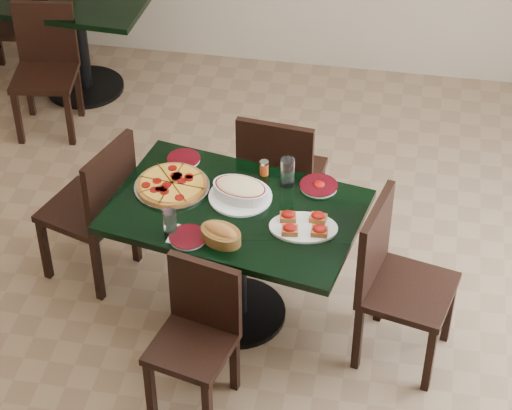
% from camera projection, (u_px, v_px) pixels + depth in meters
% --- Properties ---
extents(floor, '(5.50, 5.50, 0.00)m').
position_uv_depth(floor, '(248.00, 322.00, 5.43)').
color(floor, brown).
rests_on(floor, ground).
extents(main_table, '(1.37, 1.02, 0.75)m').
position_uv_depth(main_table, '(236.00, 236.00, 5.12)').
color(main_table, black).
rests_on(main_table, floor).
extents(back_table, '(1.07, 0.81, 0.75)m').
position_uv_depth(back_table, '(78.00, 25.00, 6.94)').
color(back_table, black).
rests_on(back_table, floor).
extents(chair_far, '(0.47, 0.47, 0.92)m').
position_uv_depth(chair_far, '(279.00, 173.00, 5.62)').
color(chair_far, black).
rests_on(chair_far, floor).
extents(chair_near, '(0.45, 0.45, 0.79)m').
position_uv_depth(chair_near, '(198.00, 329.00, 4.79)').
color(chair_near, black).
rests_on(chair_near, floor).
extents(chair_right, '(0.52, 0.52, 0.93)m').
position_uv_depth(chair_right, '(393.00, 275.00, 4.96)').
color(chair_right, black).
rests_on(chair_right, floor).
extents(chair_left, '(0.54, 0.54, 0.91)m').
position_uv_depth(chair_left, '(97.00, 204.00, 5.42)').
color(chair_left, black).
rests_on(chair_left, floor).
extents(back_chair_near, '(0.46, 0.46, 0.87)m').
position_uv_depth(back_chair_near, '(46.00, 62.00, 6.63)').
color(back_chair_near, black).
rests_on(back_chair_near, floor).
extents(back_chair_left, '(0.50, 0.50, 0.96)m').
position_uv_depth(back_chair_left, '(23.00, 13.00, 7.03)').
color(back_chair_left, black).
rests_on(back_chair_left, floor).
extents(pepperoni_pizza, '(0.39, 0.39, 0.04)m').
position_uv_depth(pepperoni_pizza, '(172.00, 185.00, 5.13)').
color(pepperoni_pizza, '#AEADB4').
rests_on(pepperoni_pizza, main_table).
extents(lasagna_casserole, '(0.33, 0.32, 0.09)m').
position_uv_depth(lasagna_casserole, '(240.00, 190.00, 5.05)').
color(lasagna_casserole, silver).
rests_on(lasagna_casserole, main_table).
extents(bread_basket, '(0.25, 0.22, 0.09)m').
position_uv_depth(bread_basket, '(221.00, 234.00, 4.79)').
color(bread_basket, brown).
rests_on(bread_basket, main_table).
extents(bruschetta_platter, '(0.36, 0.26, 0.05)m').
position_uv_depth(bruschetta_platter, '(303.00, 225.00, 4.87)').
color(bruschetta_platter, silver).
rests_on(bruschetta_platter, main_table).
extents(side_plate_near, '(0.19, 0.19, 0.02)m').
position_uv_depth(side_plate_near, '(188.00, 237.00, 4.83)').
color(side_plate_near, silver).
rests_on(side_plate_near, main_table).
extents(side_plate_far_r, '(0.20, 0.20, 0.03)m').
position_uv_depth(side_plate_far_r, '(319.00, 186.00, 5.14)').
color(side_plate_far_r, silver).
rests_on(side_plate_far_r, main_table).
extents(side_plate_far_l, '(0.18, 0.18, 0.02)m').
position_uv_depth(side_plate_far_l, '(184.00, 159.00, 5.32)').
color(side_plate_far_l, silver).
rests_on(side_plate_far_l, main_table).
extents(napkin_setting, '(0.16, 0.16, 0.01)m').
position_uv_depth(napkin_setting, '(185.00, 236.00, 4.84)').
color(napkin_setting, silver).
rests_on(napkin_setting, main_table).
extents(water_glass_a, '(0.07, 0.07, 0.16)m').
position_uv_depth(water_glass_a, '(287.00, 172.00, 5.11)').
color(water_glass_a, white).
rests_on(water_glass_a, main_table).
extents(water_glass_b, '(0.07, 0.07, 0.14)m').
position_uv_depth(water_glass_b, '(170.00, 223.00, 4.81)').
color(water_glass_b, white).
rests_on(water_glass_b, main_table).
extents(pepper_shaker, '(0.05, 0.05, 0.08)m').
position_uv_depth(pepper_shaker, '(264.00, 168.00, 5.20)').
color(pepper_shaker, '#AA4A12').
rests_on(pepper_shaker, main_table).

